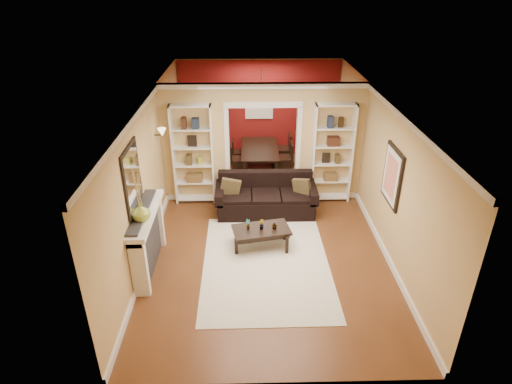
{
  "coord_description": "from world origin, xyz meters",
  "views": [
    {
      "loc": [
        -0.36,
        -7.81,
        4.78
      ],
      "look_at": [
        -0.2,
        -0.8,
        1.16
      ],
      "focal_mm": 30.0,
      "sensor_mm": 36.0,
      "label": 1
    }
  ],
  "objects_px": {
    "bookshelf_right": "(332,154)",
    "fireplace": "(149,241)",
    "dining_table": "(261,159)",
    "sofa": "(266,195)",
    "bookshelf_left": "(193,155)",
    "coffee_table": "(261,238)"
  },
  "relations": [
    {
      "from": "coffee_table",
      "to": "bookshelf_right",
      "type": "distance_m",
      "value": 2.7
    },
    {
      "from": "bookshelf_left",
      "to": "bookshelf_right",
      "type": "bearing_deg",
      "value": 0.0
    },
    {
      "from": "bookshelf_left",
      "to": "sofa",
      "type": "bearing_deg",
      "value": -19.94
    },
    {
      "from": "sofa",
      "to": "coffee_table",
      "type": "xyz_separation_m",
      "value": [
        -0.15,
        -1.34,
        -0.22
      ]
    },
    {
      "from": "fireplace",
      "to": "coffee_table",
      "type": "bearing_deg",
      "value": 17.16
    },
    {
      "from": "bookshelf_left",
      "to": "fireplace",
      "type": "xyz_separation_m",
      "value": [
        -0.54,
        -2.53,
        -0.57
      ]
    },
    {
      "from": "bookshelf_right",
      "to": "fireplace",
      "type": "bearing_deg",
      "value": -145.2
    },
    {
      "from": "coffee_table",
      "to": "bookshelf_right",
      "type": "relative_size",
      "value": 0.47
    },
    {
      "from": "bookshelf_left",
      "to": "dining_table",
      "type": "distance_m",
      "value": 2.5
    },
    {
      "from": "sofa",
      "to": "bookshelf_right",
      "type": "relative_size",
      "value": 0.95
    },
    {
      "from": "coffee_table",
      "to": "bookshelf_left",
      "type": "distance_m",
      "value": 2.58
    },
    {
      "from": "bookshelf_right",
      "to": "fireplace",
      "type": "distance_m",
      "value": 4.47
    },
    {
      "from": "bookshelf_right",
      "to": "dining_table",
      "type": "relative_size",
      "value": 1.32
    },
    {
      "from": "sofa",
      "to": "bookshelf_left",
      "type": "bearing_deg",
      "value": 160.06
    },
    {
      "from": "bookshelf_right",
      "to": "dining_table",
      "type": "xyz_separation_m",
      "value": [
        -1.53,
        1.75,
        -0.84
      ]
    },
    {
      "from": "bookshelf_left",
      "to": "dining_table",
      "type": "relative_size",
      "value": 1.32
    },
    {
      "from": "sofa",
      "to": "coffee_table",
      "type": "bearing_deg",
      "value": -96.3
    },
    {
      "from": "coffee_table",
      "to": "dining_table",
      "type": "distance_m",
      "value": 3.67
    },
    {
      "from": "coffee_table",
      "to": "bookshelf_right",
      "type": "bearing_deg",
      "value": 37.88
    },
    {
      "from": "bookshelf_left",
      "to": "fireplace",
      "type": "height_order",
      "value": "bookshelf_left"
    },
    {
      "from": "sofa",
      "to": "dining_table",
      "type": "distance_m",
      "value": 2.33
    },
    {
      "from": "coffee_table",
      "to": "bookshelf_left",
      "type": "height_order",
      "value": "bookshelf_left"
    }
  ]
}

